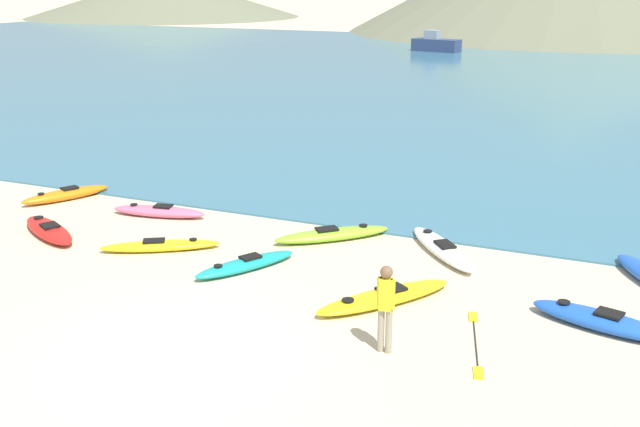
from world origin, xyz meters
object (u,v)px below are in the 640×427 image
object	(u,v)px
kayak_on_sand_4	(442,248)
kayak_on_sand_9	(160,246)
kayak_on_sand_0	(601,320)
kayak_on_sand_7	(66,194)
person_near_foreground	(386,303)
kayak_on_sand_5	(49,230)
kayak_on_sand_2	(159,211)
kayak_on_sand_3	(332,234)
moored_boat_3	(436,44)
kayak_on_sand_6	(246,264)
loose_paddle	(476,343)
kayak_on_sand_1	(385,297)

from	to	relation	value
kayak_on_sand_4	kayak_on_sand_9	world-z (taller)	kayak_on_sand_4
kayak_on_sand_0	kayak_on_sand_7	bearing A→B (deg)	170.07
kayak_on_sand_0	person_near_foreground	xyz separation A→B (m)	(-3.71, -2.69, 0.83)
kayak_on_sand_5	kayak_on_sand_7	distance (m)	3.49
kayak_on_sand_2	kayak_on_sand_3	distance (m)	5.52
kayak_on_sand_2	kayak_on_sand_4	world-z (taller)	kayak_on_sand_2
person_near_foreground	moored_boat_3	xyz separation A→B (m)	(-14.34, 56.76, -0.28)
kayak_on_sand_0	kayak_on_sand_6	bearing A→B (deg)	-179.44
kayak_on_sand_0	loose_paddle	world-z (taller)	kayak_on_sand_0
kayak_on_sand_5	moored_boat_3	xyz separation A→B (m)	(-3.69, 54.11, 0.57)
kayak_on_sand_7	loose_paddle	xyz separation A→B (m)	(14.13, -4.51, -0.16)
kayak_on_sand_7	kayak_on_sand_0	bearing A→B (deg)	-9.93
kayak_on_sand_3	moored_boat_3	distance (m)	52.49
moored_boat_3	person_near_foreground	bearing A→B (deg)	-75.82
moored_boat_3	kayak_on_sand_3	bearing A→B (deg)	-77.90
kayak_on_sand_4	moored_boat_3	distance (m)	53.07
kayak_on_sand_0	kayak_on_sand_7	xyz separation A→B (m)	(-16.31, 2.86, -0.01)
kayak_on_sand_7	kayak_on_sand_9	xyz separation A→B (m)	(5.47, -2.65, -0.04)
kayak_on_sand_1	kayak_on_sand_7	world-z (taller)	kayak_on_sand_7
kayak_on_sand_3	kayak_on_sand_9	world-z (taller)	kayak_on_sand_3
kayak_on_sand_1	kayak_on_sand_5	world-z (taller)	kayak_on_sand_5
kayak_on_sand_0	loose_paddle	bearing A→B (deg)	-142.82
kayak_on_sand_7	person_near_foreground	distance (m)	13.79
kayak_on_sand_5	kayak_on_sand_0	bearing A→B (deg)	0.13
moored_boat_3	loose_paddle	xyz separation A→B (m)	(15.87, -55.73, -0.71)
kayak_on_sand_0	kayak_on_sand_4	world-z (taller)	kayak_on_sand_0
kayak_on_sand_3	person_near_foreground	bearing A→B (deg)	-58.47
kayak_on_sand_3	kayak_on_sand_4	bearing A→B (deg)	2.69
kayak_on_sand_6	person_near_foreground	distance (m)	5.22
kayak_on_sand_5	moored_boat_3	bearing A→B (deg)	93.90
kayak_on_sand_1	kayak_on_sand_6	distance (m)	3.76
kayak_on_sand_6	kayak_on_sand_7	distance (m)	8.67
loose_paddle	kayak_on_sand_0	bearing A→B (deg)	37.18
kayak_on_sand_0	moored_boat_3	bearing A→B (deg)	108.46
kayak_on_sand_2	kayak_on_sand_7	world-z (taller)	kayak_on_sand_7
kayak_on_sand_4	kayak_on_sand_6	xyz separation A→B (m)	(-4.11, -2.97, -0.01)
kayak_on_sand_7	moored_boat_3	xyz separation A→B (m)	(-1.74, 51.22, 0.55)
moored_boat_3	kayak_on_sand_0	bearing A→B (deg)	-71.54
kayak_on_sand_7	kayak_on_sand_6	bearing A→B (deg)	-19.81
kayak_on_sand_0	kayak_on_sand_9	xyz separation A→B (m)	(-10.85, 0.20, -0.05)
kayak_on_sand_5	kayak_on_sand_9	world-z (taller)	kayak_on_sand_5
kayak_on_sand_2	kayak_on_sand_6	xyz separation A→B (m)	(4.40, -2.67, -0.02)
kayak_on_sand_7	person_near_foreground	world-z (taller)	person_near_foreground
loose_paddle	kayak_on_sand_3	bearing A→B (deg)	137.82
kayak_on_sand_2	moored_boat_3	world-z (taller)	moored_boat_3
kayak_on_sand_4	person_near_foreground	world-z (taller)	person_near_foreground
kayak_on_sand_0	kayak_on_sand_2	xyz separation A→B (m)	(-12.56, 2.59, -0.02)
kayak_on_sand_2	person_near_foreground	distance (m)	10.34
kayak_on_sand_1	moored_boat_3	distance (m)	56.31
kayak_on_sand_4	kayak_on_sand_7	distance (m)	12.26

